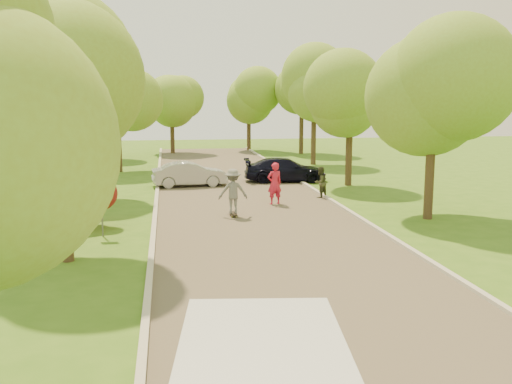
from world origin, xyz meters
TOP-DOWN VIEW (x-y plane):
  - ground at (0.00, 0.00)m, footprint 100.00×100.00m
  - road at (0.00, 8.00)m, footprint 8.00×60.00m
  - curb_left at (-4.05, 8.00)m, footprint 0.18×60.00m
  - curb_right at (4.05, 8.00)m, footprint 0.18×60.00m
  - street_sign at (-5.80, 4.00)m, footprint 0.55×0.06m
  - red_shrub at (-6.30, 5.50)m, footprint 1.70×1.70m
  - tree_l_mida at (-6.30, 1.00)m, footprint 4.71×4.60m
  - tree_l_midb at (-6.81, 12.00)m, footprint 4.30×4.20m
  - tree_l_far at (-6.39, 22.00)m, footprint 4.92×4.80m
  - tree_r_mida at (7.02, 5.00)m, footprint 5.13×5.00m
  - tree_r_midb at (6.60, 14.00)m, footprint 4.51×4.40m
  - tree_r_far at (7.23, 24.00)m, footprint 5.33×5.20m
  - tree_bg_a at (-8.78, 30.00)m, footprint 5.12×5.00m
  - tree_bg_b at (8.22, 32.00)m, footprint 5.12×5.00m
  - tree_bg_c at (-2.79, 34.00)m, footprint 4.92×4.80m
  - tree_bg_d at (4.22, 36.00)m, footprint 5.12×5.00m
  - silver_sedan at (-2.30, 14.99)m, footprint 4.19×1.79m
  - dark_sedan at (3.23, 15.94)m, footprint 4.87×2.29m
  - longboard at (-0.88, 6.70)m, footprint 0.27×0.95m
  - skateboarder at (-0.88, 6.70)m, footprint 1.20×0.70m
  - person_striped at (1.29, 9.00)m, footprint 0.80×0.63m
  - person_olive at (3.80, 10.35)m, footprint 0.94×0.90m

SIDE VIEW (x-z plane):
  - ground at x=0.00m, z-range 0.00..0.00m
  - road at x=0.00m, z-range 0.00..0.01m
  - curb_left at x=-4.05m, z-range 0.00..0.12m
  - curb_right at x=4.05m, z-range 0.00..0.12m
  - longboard at x=-0.88m, z-range 0.05..0.16m
  - silver_sedan at x=-2.30m, z-range 0.00..1.34m
  - dark_sedan at x=3.23m, z-range 0.00..1.37m
  - person_olive at x=3.80m, z-range 0.00..1.52m
  - person_striped at x=1.29m, z-range 0.00..1.92m
  - skateboarder at x=-0.88m, z-range 0.12..1.96m
  - red_shrub at x=-6.30m, z-range 0.12..2.07m
  - street_sign at x=-5.80m, z-range 0.48..2.65m
  - tree_l_midb at x=-6.81m, z-range 1.28..7.89m
  - tree_r_midb at x=6.60m, z-range 1.38..8.38m
  - tree_bg_c at x=-2.79m, z-range 1.35..8.69m
  - tree_l_mida at x=-6.30m, z-range 1.48..8.87m
  - tree_bg_a at x=-8.78m, z-range 1.45..9.18m
  - tree_bg_d at x=4.22m, z-range 1.45..9.18m
  - tree_l_far at x=-6.39m, z-range 1.57..9.36m
  - tree_r_mida at x=7.02m, z-range 1.56..9.51m
  - tree_bg_b at x=8.22m, z-range 1.56..9.51m
  - tree_r_far at x=7.23m, z-range 1.66..10.00m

